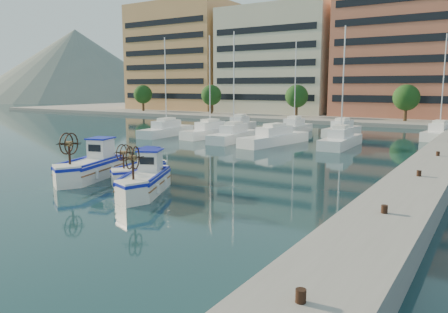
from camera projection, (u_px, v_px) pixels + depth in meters
ground at (154, 190)px, 24.85m from camera, size 300.00×300.00×0.00m
quay at (424, 180)px, 24.59m from camera, size 3.00×60.00×1.20m
hill_west at (78, 100)px, 190.49m from camera, size 180.00×180.00×60.00m
yacht_marina at (299, 134)px, 49.43m from camera, size 39.47×22.34×11.50m
fishing_boat_a at (91, 165)px, 27.92m from camera, size 3.32×5.24×3.17m
fishing_boat_b at (140, 169)px, 27.63m from camera, size 2.11×4.04×2.46m
fishing_boat_c at (145, 179)px, 24.13m from camera, size 3.58×4.78×2.88m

